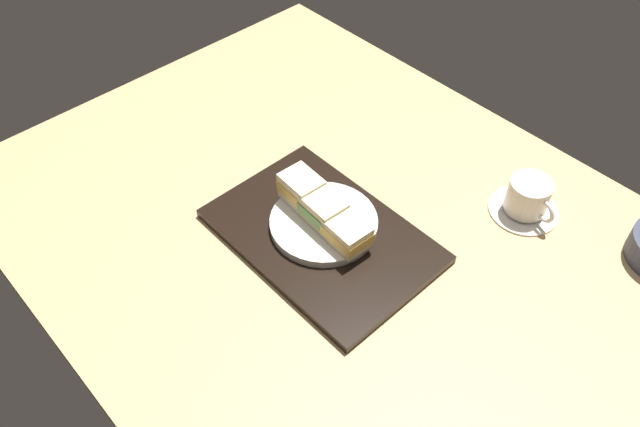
% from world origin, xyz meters
% --- Properties ---
extents(ground_plane, '(1.40, 1.00, 0.03)m').
position_xyz_m(ground_plane, '(0.00, 0.00, -0.01)').
color(ground_plane, tan).
extents(serving_tray, '(0.41, 0.27, 0.02)m').
position_xyz_m(serving_tray, '(-0.03, -0.03, 0.01)').
color(serving_tray, black).
rests_on(serving_tray, ground_plane).
extents(sandwich_plate, '(0.20, 0.20, 0.02)m').
position_xyz_m(sandwich_plate, '(-0.04, -0.02, 0.03)').
color(sandwich_plate, silver).
rests_on(sandwich_plate, serving_tray).
extents(sandwich_near, '(0.08, 0.06, 0.06)m').
position_xyz_m(sandwich_near, '(-0.11, -0.02, 0.06)').
color(sandwich_near, beige).
rests_on(sandwich_near, sandwich_plate).
extents(sandwich_middle, '(0.08, 0.07, 0.05)m').
position_xyz_m(sandwich_middle, '(-0.04, -0.02, 0.06)').
color(sandwich_middle, beige).
rests_on(sandwich_middle, sandwich_plate).
extents(sandwich_far, '(0.08, 0.06, 0.04)m').
position_xyz_m(sandwich_far, '(0.02, -0.03, 0.06)').
color(sandwich_far, beige).
rests_on(sandwich_far, sandwich_plate).
extents(coffee_cup, '(0.13, 0.13, 0.07)m').
position_xyz_m(coffee_cup, '(0.18, 0.30, 0.03)').
color(coffee_cup, silver).
rests_on(coffee_cup, ground_plane).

